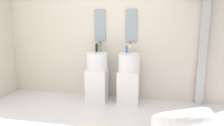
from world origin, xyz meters
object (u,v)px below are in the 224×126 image
soap_bottle_black (97,48)px  soap_bottle_green (100,47)px  soap_bottle_blue (126,50)px  soap_bottle_amber (99,49)px  shower_column (202,49)px  soap_bottle_white (130,48)px  lounge_chair (181,122)px  pedestal_sink_right (129,78)px  pedestal_sink_left (97,76)px

soap_bottle_black → soap_bottle_green: size_ratio=0.87×
soap_bottle_blue → soap_bottle_amber: bearing=175.9°
shower_column → soap_bottle_black: shower_column is taller
soap_bottle_black → soap_bottle_white: (0.67, 0.02, 0.01)m
shower_column → soap_bottle_amber: (-1.94, -0.06, -0.05)m
soap_bottle_white → soap_bottle_blue: bearing=-143.9°
lounge_chair → soap_bottle_black: bearing=135.6°
lounge_chair → soap_bottle_blue: (-0.92, 1.45, 0.68)m
pedestal_sink_right → soap_bottle_green: soap_bottle_green is taller
shower_column → soap_bottle_green: size_ratio=10.80×
pedestal_sink_left → shower_column: bearing=5.6°
pedestal_sink_left → soap_bottle_white: bearing=12.6°
lounge_chair → soap_bottle_amber: soap_bottle_amber is taller
lounge_chair → soap_bottle_green: size_ratio=5.68×
soap_bottle_amber → pedestal_sink_left: bearing=-94.6°
pedestal_sink_right → soap_bottle_blue: 0.55m
soap_bottle_white → soap_bottle_amber: soap_bottle_white is taller
pedestal_sink_left → shower_column: (1.95, 0.19, 0.59)m
pedestal_sink_left → soap_bottle_green: soap_bottle_green is taller
pedestal_sink_left → shower_column: shower_column is taller
lounge_chair → pedestal_sink_right: bearing=122.1°
pedestal_sink_right → pedestal_sink_left: bearing=180.0°
pedestal_sink_right → soap_bottle_green: size_ratio=5.65×
shower_column → soap_bottle_white: (-1.32, -0.05, -0.02)m
pedestal_sink_left → soap_bottle_amber: (0.01, 0.13, 0.54)m
pedestal_sink_left → lounge_chair: size_ratio=1.00×
pedestal_sink_right → lounge_chair: 1.61m
pedestal_sink_left → soap_bottle_green: bearing=69.2°
soap_bottle_amber → soap_bottle_green: bearing=-43.6°
lounge_chair → soap_bottle_white: 1.87m
pedestal_sink_right → soap_bottle_black: 0.88m
soap_bottle_white → pedestal_sink_left: bearing=-167.4°
pedestal_sink_right → shower_column: shower_column is taller
shower_column → lounge_chair: size_ratio=1.90×
pedestal_sink_left → pedestal_sink_right: (0.63, 0.00, 0.00)m
pedestal_sink_left → soap_bottle_amber: 0.56m
shower_column → lounge_chair: 1.78m
soap_bottle_white → soap_bottle_green: 0.59m
shower_column → soap_bottle_amber: 1.94m
pedestal_sink_left → soap_bottle_blue: soap_bottle_blue is taller
soap_bottle_black → pedestal_sink_right: bearing=-10.6°
soap_bottle_amber → soap_bottle_green: size_ratio=0.71×
soap_bottle_green → shower_column: bearing=2.6°
soap_bottle_blue → soap_bottle_green: soap_bottle_green is taller
soap_bottle_black → soap_bottle_white: soap_bottle_white is taller
pedestal_sink_left → soap_bottle_green: size_ratio=5.65×
pedestal_sink_left → soap_bottle_black: bearing=106.9°
pedestal_sink_right → soap_bottle_white: soap_bottle_white is taller
pedestal_sink_left → soap_bottle_blue: size_ratio=7.90×
soap_bottle_white → shower_column: bearing=2.3°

